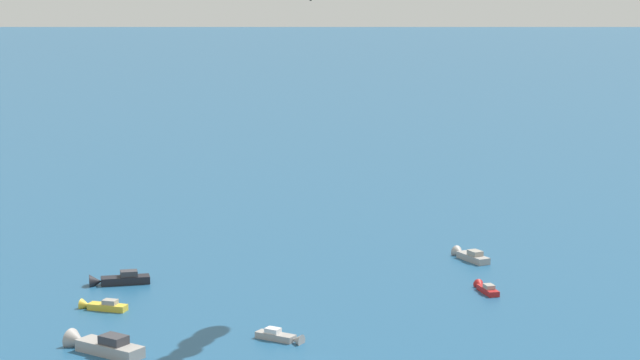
% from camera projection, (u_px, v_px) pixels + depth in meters
% --- Properties ---
extents(motorboat_near_centre, '(3.60, 9.03, 2.55)m').
position_uv_depth(motorboat_near_centre, '(117.00, 280.00, 174.37)').
color(motorboat_near_centre, black).
rests_on(motorboat_near_centre, ground_plane).
extents(motorboat_inshore, '(5.54, 6.29, 1.94)m').
position_uv_depth(motorboat_inshore, '(101.00, 306.00, 161.31)').
color(motorboat_inshore, gold).
rests_on(motorboat_inshore, ground_plane).
extents(motorboat_offshore, '(6.22, 2.27, 1.76)m').
position_uv_depth(motorboat_offshore, '(486.00, 288.00, 170.43)').
color(motorboat_offshore, '#B21E1E').
rests_on(motorboat_offshore, ground_plane).
extents(motorboat_outer_ring_a, '(10.71, 8.57, 3.20)m').
position_uv_depth(motorboat_outer_ring_a, '(101.00, 345.00, 143.15)').
color(motorboat_outer_ring_a, '#9E9993').
rests_on(motorboat_outer_ring_a, ground_plane).
extents(motorboat_outer_ring_c, '(6.08, 5.25, 1.86)m').
position_uv_depth(motorboat_outer_ring_c, '(282.00, 337.00, 147.67)').
color(motorboat_outer_ring_c, '#9E9993').
rests_on(motorboat_outer_ring_c, ground_plane).
extents(motorboat_outer_ring_d, '(8.22, 2.86, 2.34)m').
position_uv_depth(motorboat_outer_ring_d, '(469.00, 256.00, 189.46)').
color(motorboat_outer_ring_d, '#9E9993').
rests_on(motorboat_outer_ring_d, ground_plane).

